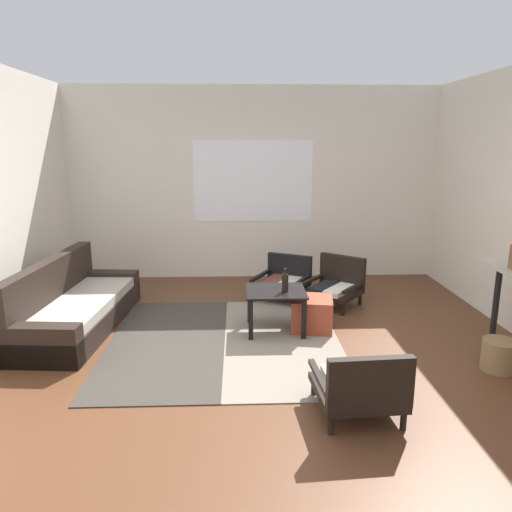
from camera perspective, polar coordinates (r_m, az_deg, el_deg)
The scene contains 11 objects.
ground_plane at distance 4.34m, azimuth 1.03°, elevation -13.05°, with size 7.80×7.80×0.00m, color #56331E.
far_wall_with_window at distance 6.97m, azimuth -0.36°, elevation 8.49°, with size 5.60×0.13×2.70m.
area_rug at distance 4.87m, azimuth -3.70°, elevation -10.00°, with size 2.26×2.39×0.01m.
couch at distance 5.47m, azimuth -20.67°, elevation -5.72°, with size 0.88×2.04×0.74m.
coffee_table at distance 5.00m, azimuth 2.34°, elevation -5.01°, with size 0.61×0.56×0.44m.
armchair_by_window at distance 6.14m, azimuth 3.27°, elevation -2.78°, with size 0.82×0.83×0.52m.
armchair_striped_foreground at distance 3.61m, azimuth 12.22°, elevation -14.85°, with size 0.63×0.64×0.55m.
armchair_corner at distance 5.94m, azimuth 9.39°, elevation -3.25°, with size 0.81×0.81×0.58m.
ottoman_orange at distance 5.13m, azimuth 6.62°, elevation -6.79°, with size 0.42×0.42×0.34m, color #993D28.
glass_bottle at distance 4.92m, azimuth 3.46°, elevation -3.09°, with size 0.07×0.07×0.24m.
wicker_basket at distance 4.74m, azimuth 26.79°, elevation -10.40°, with size 0.29×0.29×0.27m, color olive.
Camera 1 is at (-0.23, -3.89, 1.91)m, focal length 33.88 mm.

